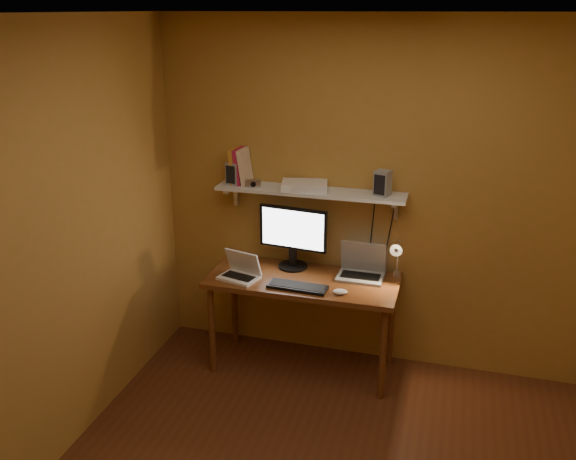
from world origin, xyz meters
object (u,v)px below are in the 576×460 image
(wall_shelf, at_px, (310,192))
(monitor, at_px, (293,234))
(netbook, at_px, (241,271))
(router, at_px, (305,185))
(laptop, at_px, (362,268))
(shelf_camera, at_px, (253,184))
(desk_lamp, at_px, (397,255))
(desk, at_px, (303,289))
(mouse, at_px, (340,292))
(keyboard, at_px, (298,287))
(speaker_right, at_px, (383,183))
(speaker_left, at_px, (234,173))

(wall_shelf, relative_size, monitor, 2.64)
(netbook, relative_size, router, 0.97)
(wall_shelf, height_order, laptop, wall_shelf)
(shelf_camera, bearing_deg, desk_lamp, 0.05)
(desk, relative_size, desk_lamp, 3.73)
(laptop, height_order, mouse, laptop)
(wall_shelf, xyz_separation_m, router, (-0.04, 0.00, 0.04))
(laptop, xyz_separation_m, desk_lamp, (0.25, -0.03, 0.14))
(wall_shelf, xyz_separation_m, desk_lamp, (0.66, -0.07, -0.40))
(netbook, height_order, keyboard, netbook)
(netbook, bearing_deg, desk_lamp, 26.83)
(desk, relative_size, speaker_right, 7.72)
(laptop, relative_size, netbook, 1.05)
(wall_shelf, height_order, speaker_left, speaker_left)
(desk, relative_size, monitor, 2.64)
(speaker_right, bearing_deg, mouse, -101.45)
(laptop, xyz_separation_m, router, (-0.45, 0.04, 0.59))
(router, bearing_deg, speaker_right, -0.91)
(keyboard, height_order, speaker_right, speaker_right)
(mouse, height_order, desk_lamp, desk_lamp)
(wall_shelf, bearing_deg, mouse, -50.35)
(desk_lamp, height_order, shelf_camera, shelf_camera)
(speaker_right, relative_size, router, 0.55)
(laptop, bearing_deg, monitor, 178.78)
(shelf_camera, xyz_separation_m, router, (0.37, 0.07, -0.01))
(wall_shelf, xyz_separation_m, keyboard, (0.01, -0.37, -0.60))
(shelf_camera, bearing_deg, laptop, 2.38)
(desk, height_order, netbook, netbook)
(monitor, xyz_separation_m, laptop, (0.53, -0.02, -0.20))
(keyboard, height_order, router, router)
(laptop, bearing_deg, netbook, -161.49)
(speaker_left, relative_size, shelf_camera, 1.51)
(keyboard, xyz_separation_m, desk_lamp, (0.65, 0.30, 0.20))
(speaker_right, xyz_separation_m, shelf_camera, (-0.94, -0.06, -0.06))
(monitor, bearing_deg, keyboard, -62.92)
(desk, bearing_deg, mouse, -30.60)
(desk_lamp, distance_m, router, 0.83)
(wall_shelf, height_order, monitor, wall_shelf)
(speaker_left, xyz_separation_m, router, (0.54, 0.02, -0.06))
(netbook, xyz_separation_m, router, (0.40, 0.31, 0.60))
(monitor, relative_size, speaker_left, 3.10)
(monitor, relative_size, laptop, 1.57)
(mouse, relative_size, desk_lamp, 0.28)
(desk_lamp, bearing_deg, desk, -169.19)
(desk, xyz_separation_m, netbook, (-0.44, -0.11, 0.14))
(desk_lamp, relative_size, router, 1.13)
(wall_shelf, bearing_deg, desk, -90.00)
(speaker_right, distance_m, router, 0.57)
(desk, height_order, mouse, mouse)
(desk, bearing_deg, monitor, 125.32)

